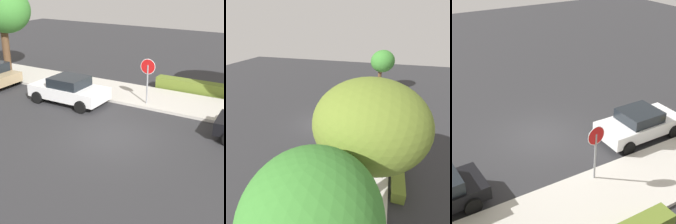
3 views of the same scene
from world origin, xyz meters
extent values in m
plane|color=#2D2D30|center=(0.00, 0.00, 0.00)|extent=(60.00, 60.00, 0.00)
cube|color=beige|center=(0.00, 5.10, 0.07)|extent=(32.00, 3.15, 0.14)
cylinder|color=gray|center=(-0.35, 4.02, 1.08)|extent=(0.08, 0.08, 2.16)
cylinder|color=white|center=(-0.35, 4.02, 2.08)|extent=(0.78, 0.06, 0.78)
cylinder|color=red|center=(-0.35, 4.02, 2.08)|extent=(0.73, 0.07, 0.73)
cube|color=white|center=(-4.09, 2.39, 0.61)|extent=(4.09, 1.87, 0.62)
cube|color=black|center=(-4.03, 2.39, 1.17)|extent=(1.78, 1.64, 0.49)
cylinder|color=black|center=(-2.70, 3.32, 0.32)|extent=(0.64, 0.22, 0.64)
cylinder|color=black|center=(-2.70, 1.46, 0.32)|extent=(0.64, 0.22, 0.64)
cylinder|color=black|center=(-5.48, 3.32, 0.32)|extent=(0.64, 0.22, 0.64)
cylinder|color=black|center=(-5.48, 1.46, 0.32)|extent=(0.64, 0.22, 0.64)
cylinder|color=black|center=(4.33, 3.33, 0.32)|extent=(0.65, 0.25, 0.64)
cylinder|color=black|center=(4.42, 1.59, 0.32)|extent=(0.65, 0.25, 0.64)
camera|label=1|loc=(6.52, -11.22, 6.37)|focal=55.00mm
camera|label=2|loc=(13.59, 5.74, 8.87)|focal=28.00mm
camera|label=3|loc=(6.20, 12.72, 8.83)|focal=55.00mm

